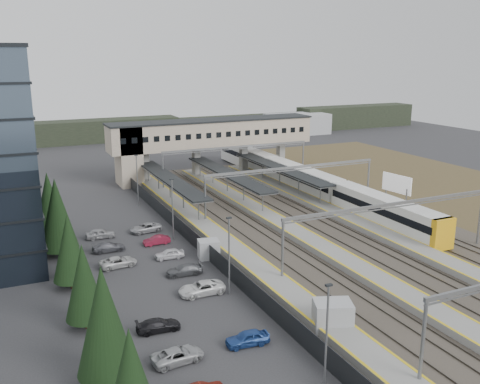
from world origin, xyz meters
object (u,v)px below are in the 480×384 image
footbridge (199,137)px  train (303,180)px  relay_cabin_near (333,316)px  relay_cabin_far (209,249)px  billboard (397,185)px

footbridge → train: (12.30, -17.96, -5.69)m
relay_cabin_near → relay_cabin_far: relay_cabin_near is taller
footbridge → billboard: footbridge is taller
train → billboard: (9.32, -12.96, 1.01)m
relay_cabin_near → footbridge: (10.52, 60.36, 6.58)m
relay_cabin_far → train: size_ratio=0.04×
billboard → footbridge: bearing=125.0°
relay_cabin_near → footbridge: 61.62m
relay_cabin_far → footbridge: 42.89m
footbridge → billboard: bearing=-55.0°
train → billboard: billboard is taller
relay_cabin_far → train: bearing=40.0°
train → footbridge: bearing=124.4°
relay_cabin_near → relay_cabin_far: size_ratio=1.42×
billboard → relay_cabin_near: bearing=-137.5°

